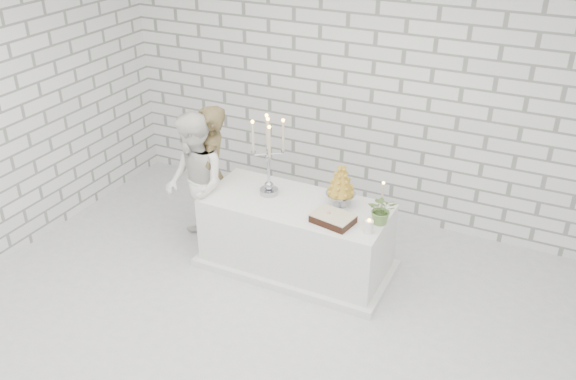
# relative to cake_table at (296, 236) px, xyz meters

# --- Properties ---
(ground) EXTENTS (6.00, 5.00, 0.01)m
(ground) POSITION_rel_cake_table_xyz_m (0.24, -1.12, -0.38)
(ground) COLOR silver
(ground) RESTS_ON ground
(wall_back) EXTENTS (6.00, 0.01, 3.00)m
(wall_back) POSITION_rel_cake_table_xyz_m (0.24, 1.38, 1.12)
(wall_back) COLOR white
(wall_back) RESTS_ON ground
(cake_table) EXTENTS (1.80, 0.80, 0.75)m
(cake_table) POSITION_rel_cake_table_xyz_m (0.00, 0.00, 0.00)
(cake_table) COLOR white
(cake_table) RESTS_ON ground
(groom) EXTENTS (0.58, 0.66, 1.52)m
(groom) POSITION_rel_cake_table_xyz_m (-1.03, 0.11, 0.39)
(groom) COLOR brown
(groom) RESTS_ON ground
(bride) EXTENTS (0.92, 0.93, 1.51)m
(bride) POSITION_rel_cake_table_xyz_m (-1.07, -0.13, 0.38)
(bride) COLOR white
(bride) RESTS_ON ground
(candelabra) EXTENTS (0.39, 0.39, 0.81)m
(candelabra) POSITION_rel_cake_table_xyz_m (-0.32, 0.05, 0.78)
(candelabra) COLOR #9F9EA9
(candelabra) RESTS_ON cake_table
(croquembouche) EXTENTS (0.33, 0.33, 0.44)m
(croquembouche) POSITION_rel_cake_table_xyz_m (0.40, 0.13, 0.60)
(croquembouche) COLOR olive
(croquembouche) RESTS_ON cake_table
(chocolate_cake) EXTENTS (0.40, 0.32, 0.08)m
(chocolate_cake) POSITION_rel_cake_table_xyz_m (0.45, -0.18, 0.42)
(chocolate_cake) COLOR black
(chocolate_cake) RESTS_ON cake_table
(pillar_candle) EXTENTS (0.08, 0.08, 0.12)m
(pillar_candle) POSITION_rel_cake_table_xyz_m (0.80, -0.20, 0.44)
(pillar_candle) COLOR white
(pillar_candle) RESTS_ON cake_table
(extra_taper) EXTENTS (0.08, 0.08, 0.32)m
(extra_taper) POSITION_rel_cake_table_xyz_m (0.80, 0.15, 0.54)
(extra_taper) COLOR beige
(extra_taper) RESTS_ON cake_table
(flowers) EXTENTS (0.31, 0.29, 0.29)m
(flowers) POSITION_rel_cake_table_xyz_m (0.85, 0.00, 0.52)
(flowers) COLOR #4B6D3C
(flowers) RESTS_ON cake_table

